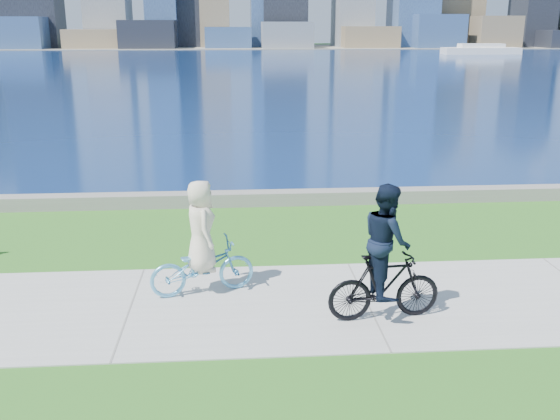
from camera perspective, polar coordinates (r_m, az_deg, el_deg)
The scene contains 8 objects.
ground at distance 10.82m, azimuth -13.57°, elevation -8.87°, with size 320.00×320.00×0.00m, color #27651A.
concrete_path at distance 10.82m, azimuth -13.57°, elevation -8.82°, with size 80.00×3.50×0.02m, color #ADAEA8.
seawall at distance 16.54m, azimuth -10.35°, elevation 0.90°, with size 90.00×0.50×0.35m, color slate.
bay_water at distance 81.80m, azimuth -5.68°, elevation 13.26°, with size 320.00×131.00×0.01m, color navy.
far_shore at distance 139.73m, azimuth -5.18°, elevation 14.62°, with size 320.00×30.00×0.12m, color gray.
ferry_far at distance 110.26m, azimuth 17.88°, elevation 13.76°, with size 12.49×3.57×1.70m.
cyclist_woman at distance 10.92m, azimuth -7.17°, elevation -3.86°, with size 1.09×1.94×2.04m.
cyclist_man at distance 9.97m, azimuth 9.62°, elevation -4.88°, with size 0.75×1.87×2.23m.
Camera 1 is at (1.79, -9.65, 4.56)m, focal length 40.00 mm.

